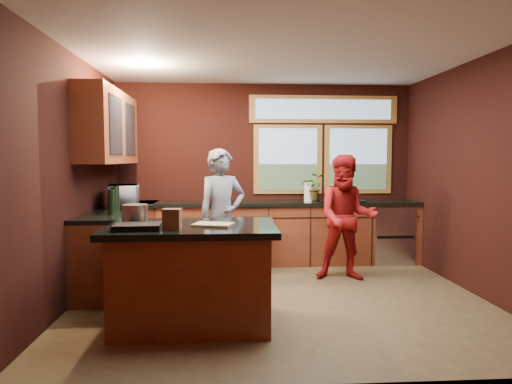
{
  "coord_description": "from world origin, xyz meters",
  "views": [
    {
      "loc": [
        -0.6,
        -5.01,
        1.56
      ],
      "look_at": [
        -0.25,
        0.4,
        1.16
      ],
      "focal_mm": 32.0,
      "sensor_mm": 36.0,
      "label": 1
    }
  ],
  "objects": [
    {
      "name": "floor",
      "position": [
        0.0,
        0.0,
        0.0
      ],
      "size": [
        4.5,
        4.5,
        0.0
      ],
      "primitive_type": "plane",
      "color": "brown",
      "rests_on": "ground"
    },
    {
      "name": "room_shell",
      "position": [
        -0.6,
        0.32,
        1.8
      ],
      "size": [
        4.52,
        4.02,
        2.71
      ],
      "color": "black",
      "rests_on": "ground"
    },
    {
      "name": "back_counter",
      "position": [
        0.2,
        1.7,
        0.46
      ],
      "size": [
        4.5,
        0.64,
        0.93
      ],
      "color": "#612917",
      "rests_on": "floor"
    },
    {
      "name": "left_counter",
      "position": [
        -1.95,
        0.85,
        0.47
      ],
      "size": [
        0.64,
        2.3,
        0.93
      ],
      "color": "#612917",
      "rests_on": "floor"
    },
    {
      "name": "island",
      "position": [
        -0.92,
        -0.78,
        0.48
      ],
      "size": [
        1.55,
        1.05,
        0.95
      ],
      "color": "#612917",
      "rests_on": "floor"
    },
    {
      "name": "person_grey",
      "position": [
        -0.66,
        0.63,
        0.84
      ],
      "size": [
        0.72,
        0.62,
        1.69
      ],
      "primitive_type": "imported",
      "rotation": [
        0.0,
        0.0,
        0.41
      ],
      "color": "slate",
      "rests_on": "floor"
    },
    {
      "name": "person_red",
      "position": [
        0.94,
        0.72,
        0.81
      ],
      "size": [
        0.88,
        0.74,
        1.61
      ],
      "primitive_type": "imported",
      "rotation": [
        0.0,
        0.0,
        -0.18
      ],
      "color": "maroon",
      "rests_on": "floor"
    },
    {
      "name": "microwave",
      "position": [
        -1.92,
        0.94,
        1.08
      ],
      "size": [
        0.44,
        0.58,
        0.3
      ],
      "primitive_type": "imported",
      "rotation": [
        0.0,
        0.0,
        1.72
      ],
      "color": "#999999",
      "rests_on": "left_counter"
    },
    {
      "name": "potted_plant",
      "position": [
        0.69,
        1.75,
        1.14
      ],
      "size": [
        0.37,
        0.32,
        0.41
      ],
      "primitive_type": "imported",
      "color": "#999999",
      "rests_on": "back_counter"
    },
    {
      "name": "paper_towel",
      "position": [
        0.62,
        1.7,
        1.07
      ],
      "size": [
        0.12,
        0.12,
        0.28
      ],
      "primitive_type": "cylinder",
      "color": "white",
      "rests_on": "back_counter"
    },
    {
      "name": "cutting_board",
      "position": [
        -0.72,
        -0.83,
        0.95
      ],
      "size": [
        0.41,
        0.34,
        0.02
      ],
      "primitive_type": "cube",
      "rotation": [
        0.0,
        0.0,
        -0.29
      ],
      "color": "tan",
      "rests_on": "island"
    },
    {
      "name": "stock_pot",
      "position": [
        -1.47,
        -0.63,
        1.03
      ],
      "size": [
        0.24,
        0.24,
        0.18
      ],
      "primitive_type": "cylinder",
      "color": "#B1B1B6",
      "rests_on": "island"
    },
    {
      "name": "paper_bag",
      "position": [
        -1.07,
        -1.03,
        1.03
      ],
      "size": [
        0.16,
        0.14,
        0.18
      ],
      "primitive_type": "cube",
      "rotation": [
        0.0,
        0.0,
        -0.13
      ],
      "color": "brown",
      "rests_on": "island"
    },
    {
      "name": "black_tray",
      "position": [
        -1.37,
        -1.03,
        0.97
      ],
      "size": [
        0.41,
        0.3,
        0.05
      ],
      "primitive_type": "cube",
      "rotation": [
        0.0,
        0.0,
        0.04
      ],
      "color": "black",
      "rests_on": "island"
    }
  ]
}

